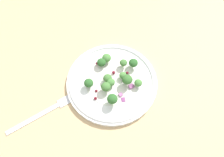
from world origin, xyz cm
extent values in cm
cube|color=tan|center=(0.00, 0.00, -1.00)|extent=(180.00, 180.00, 2.00)
cylinder|color=white|center=(1.78, -0.18, 0.60)|extent=(25.26, 25.26, 1.20)
torus|color=white|center=(1.78, -0.18, 1.20)|extent=(24.24, 24.24, 1.00)
cylinder|color=white|center=(1.78, -0.18, 1.30)|extent=(14.65, 14.65, 0.20)
cylinder|color=#8EB77A|center=(2.96, -0.29, 1.83)|extent=(0.89, 0.89, 0.89)
ellipsoid|color=#477A38|center=(2.96, -0.29, 2.90)|extent=(2.37, 2.37, 1.78)
cylinder|color=#8EB77A|center=(-0.57, -5.45, 2.17)|extent=(0.79, 0.79, 0.79)
ellipsoid|color=#477A38|center=(-0.57, -5.45, 3.12)|extent=(2.10, 2.10, 1.58)
cylinder|color=#8EB77A|center=(-1.01, -1.67, 1.78)|extent=(0.75, 0.75, 0.75)
ellipsoid|color=#4C843D|center=(-1.01, -1.67, 2.68)|extent=(2.01, 2.01, 1.50)
cylinder|color=#8EB77A|center=(4.39, -6.38, 1.78)|extent=(0.96, 0.96, 0.96)
ellipsoid|color=#4C843D|center=(4.39, -6.38, 2.94)|extent=(2.56, 2.56, 1.92)
cylinder|color=#8EB77A|center=(7.71, 2.44, 1.95)|extent=(0.95, 0.95, 0.95)
ellipsoid|color=#2D6028|center=(7.71, 2.44, 3.10)|extent=(2.55, 2.55, 1.91)
cylinder|color=#ADD18E|center=(-2.41, -0.43, 2.51)|extent=(1.06, 1.06, 1.06)
ellipsoid|color=#386B2D|center=(-2.41, -0.43, 3.79)|extent=(2.83, 2.83, 2.12)
cylinder|color=#8EB77A|center=(0.61, 6.18, 2.37)|extent=(1.04, 1.04, 1.04)
ellipsoid|color=#2D6028|center=(0.61, 6.18, 3.62)|extent=(2.78, 2.78, 2.09)
cylinder|color=#9EC684|center=(1.91, 1.05, 1.83)|extent=(0.85, 0.85, 0.85)
ellipsoid|color=#4C843D|center=(1.91, 1.05, 2.85)|extent=(2.27, 2.27, 1.70)
cylinder|color=#ADD18E|center=(5.56, -4.64, 1.78)|extent=(0.95, 0.95, 0.95)
ellipsoid|color=#2D6028|center=(5.56, -4.64, 2.93)|extent=(2.54, 2.54, 1.91)
cylinder|color=#ADD18E|center=(-3.32, -5.75, 2.18)|extent=(0.96, 0.96, 0.96)
ellipsoid|color=#2D6028|center=(-3.32, -5.75, 3.33)|extent=(2.56, 2.56, 1.92)
cylinder|color=#ADD18E|center=(2.91, 2.87, 2.19)|extent=(0.98, 0.98, 0.98)
ellipsoid|color=#477A38|center=(2.91, 2.87, 3.37)|extent=(2.62, 2.62, 1.96)
cylinder|color=#8EB77A|center=(-5.45, 0.11, 1.85)|extent=(0.82, 0.82, 0.82)
ellipsoid|color=#4C843D|center=(-5.45, 0.11, 2.83)|extent=(2.18, 2.18, 1.63)
sphere|color=maroon|center=(3.89, -0.65, 1.71)|extent=(0.78, 0.78, 0.78)
sphere|color=maroon|center=(5.20, 5.93, 1.62)|extent=(0.83, 0.83, 0.83)
sphere|color=maroon|center=(5.43, 3.70, 1.58)|extent=(0.73, 0.73, 0.73)
sphere|color=maroon|center=(-2.05, -3.06, 1.95)|extent=(0.75, 0.75, 0.75)
sphere|color=maroon|center=(6.89, -4.52, 2.18)|extent=(0.78, 0.78, 0.78)
sphere|color=maroon|center=(1.73, -2.57, 1.85)|extent=(0.93, 0.93, 0.93)
cube|color=#934C84|center=(-3.73, 0.75, 1.77)|extent=(1.86, 1.83, 0.42)
cube|color=#A35B93|center=(-1.99, -0.59, 1.69)|extent=(1.28, 1.37, 0.30)
cube|color=#843D75|center=(-2.14, 4.97, 1.38)|extent=(1.44, 1.56, 0.33)
cube|color=#A35B93|center=(-1.22, 3.74, 1.71)|extent=(1.38, 1.38, 0.34)
cube|color=silver|center=(20.42, 13.78, 0.25)|extent=(11.95, 10.93, 0.50)
cube|color=silver|center=(13.51, 7.55, 0.25)|extent=(4.28, 4.19, 0.50)
camera|label=1|loc=(-3.76, 32.10, 64.04)|focal=40.92mm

